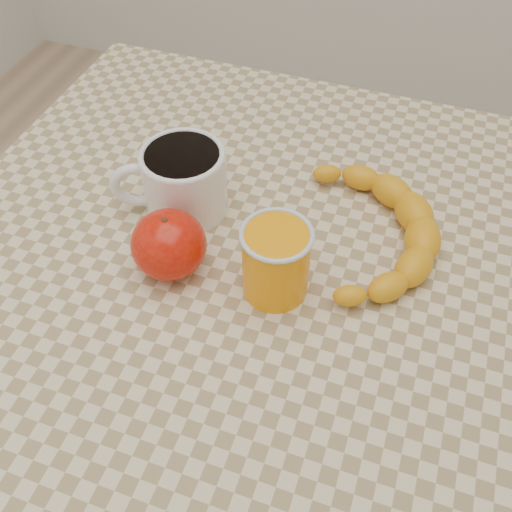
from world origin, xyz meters
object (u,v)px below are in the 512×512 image
(table, at_px, (256,311))
(apple, at_px, (169,244))
(coffee_mug, at_px, (182,179))
(orange_juice_glass, at_px, (276,261))
(banana, at_px, (373,229))

(table, height_order, apple, apple)
(coffee_mug, height_order, orange_juice_glass, orange_juice_glass)
(table, relative_size, banana, 2.70)
(table, height_order, banana, banana)
(orange_juice_glass, relative_size, banana, 0.30)
(apple, distance_m, banana, 0.24)
(coffee_mug, relative_size, apple, 1.74)
(apple, bearing_deg, coffee_mug, 105.11)
(coffee_mug, height_order, banana, coffee_mug)
(orange_juice_glass, bearing_deg, banana, 50.45)
(table, xyz_separation_m, apple, (-0.09, -0.03, 0.12))
(table, xyz_separation_m, coffee_mug, (-0.12, 0.06, 0.13))
(apple, xyz_separation_m, banana, (0.21, 0.11, -0.02))
(coffee_mug, relative_size, banana, 0.52)
(orange_juice_glass, distance_m, apple, 0.12)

